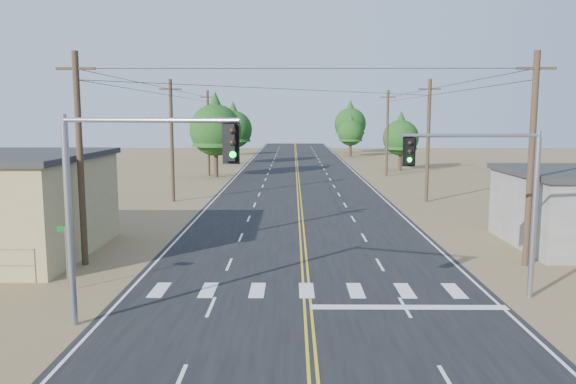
{
  "coord_description": "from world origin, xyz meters",
  "views": [
    {
      "loc": [
        -0.56,
        -14.05,
        7.07
      ],
      "look_at": [
        -0.79,
        12.11,
        3.5
      ],
      "focal_mm": 35.0,
      "sensor_mm": 36.0,
      "label": 1
    }
  ],
  "objects": [
    {
      "name": "tree_right_mid",
      "position": [
        9.5,
        83.92,
        4.56
      ],
      "size": [
        4.48,
        4.48,
        7.47
      ],
      "color": "#3F2D1E",
      "rests_on": "ground"
    },
    {
      "name": "utility_pole_right_near",
      "position": [
        10.5,
        12.0,
        5.12
      ],
      "size": [
        1.8,
        0.3,
        10.0
      ],
      "color": "#4C3826",
      "rests_on": "ground"
    },
    {
      "name": "tree_right_near",
      "position": [
        13.37,
        58.69,
        4.71
      ],
      "size": [
        4.62,
        4.62,
        7.7
      ],
      "color": "#3F2D1E",
      "rests_on": "ground"
    },
    {
      "name": "signal_mast_left",
      "position": [
        -6.24,
        3.61,
        4.86
      ],
      "size": [
        6.07,
        2.33,
        7.13
      ],
      "rotation": [
        0.0,
        0.0,
        -0.33
      ],
      "color": "gray",
      "rests_on": "ground"
    },
    {
      "name": "tree_left_near",
      "position": [
        -9.44,
        50.59,
        6.04
      ],
      "size": [
        5.92,
        5.92,
        9.87
      ],
      "color": "#3F2D1E",
      "rests_on": "ground"
    },
    {
      "name": "utility_pole_left_mid",
      "position": [
        -10.5,
        32.0,
        5.12
      ],
      "size": [
        1.8,
        0.3,
        10.0
      ],
      "color": "#4C3826",
      "rests_on": "ground"
    },
    {
      "name": "road",
      "position": [
        0.0,
        30.0,
        0.01
      ],
      "size": [
        15.0,
        200.0,
        0.02
      ],
      "primitive_type": "cube",
      "color": "black",
      "rests_on": "ground"
    },
    {
      "name": "utility_pole_left_far",
      "position": [
        -10.5,
        52.0,
        5.12
      ],
      "size": [
        1.8,
        0.3,
        10.0
      ],
      "color": "#4C3826",
      "rests_on": "ground"
    },
    {
      "name": "utility_pole_left_near",
      "position": [
        -10.5,
        12.0,
        5.12
      ],
      "size": [
        1.8,
        0.3,
        10.0
      ],
      "color": "#4C3826",
      "rests_on": "ground"
    },
    {
      "name": "ground",
      "position": [
        0.0,
        0.0,
        0.0
      ],
      "size": [
        220.0,
        220.0,
        0.0
      ],
      "primitive_type": "plane",
      "color": "#8E734C",
      "rests_on": "ground"
    },
    {
      "name": "utility_pole_right_far",
      "position": [
        10.5,
        52.0,
        5.12
      ],
      "size": [
        1.8,
        0.3,
        10.0
      ],
      "color": "#4C3826",
      "rests_on": "ground"
    },
    {
      "name": "tree_right_far",
      "position": [
        10.41,
        93.91,
        6.16
      ],
      "size": [
        6.04,
        6.04,
        10.06
      ],
      "color": "#3F2D1E",
      "rests_on": "ground"
    },
    {
      "name": "tree_left_far",
      "position": [
        -12.23,
        86.74,
        3.92
      ],
      "size": [
        3.84,
        3.84,
        6.41
      ],
      "color": "#3F2D1E",
      "rests_on": "ground"
    },
    {
      "name": "signal_mast_right",
      "position": [
        7.22,
        7.16,
        4.4
      ],
      "size": [
        5.32,
        0.66,
        6.51
      ],
      "rotation": [
        0.0,
        0.0,
        0.06
      ],
      "color": "gray",
      "rests_on": "ground"
    },
    {
      "name": "utility_pole_right_mid",
      "position": [
        10.5,
        32.0,
        5.12
      ],
      "size": [
        1.8,
        0.3,
        10.0
      ],
      "color": "#4C3826",
      "rests_on": "ground"
    },
    {
      "name": "street_sign",
      "position": [
        -9.72,
        8.0,
        1.79
      ],
      "size": [
        0.76,
        0.27,
        2.66
      ],
      "rotation": [
        0.0,
        0.0,
        -0.3
      ],
      "color": "gray",
      "rests_on": "ground"
    },
    {
      "name": "tree_left_mid",
      "position": [
        -9.29,
        68.51,
        5.62
      ],
      "size": [
        5.51,
        5.51,
        9.18
      ],
      "color": "#3F2D1E",
      "rests_on": "ground"
    }
  ]
}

